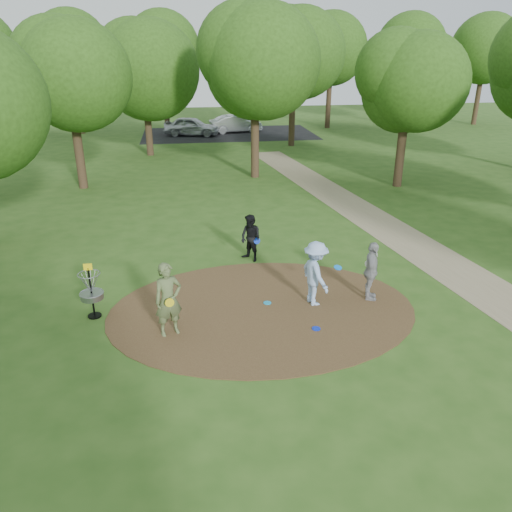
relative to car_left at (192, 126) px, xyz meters
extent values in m
plane|color=#2D5119|center=(1.04, -29.44, -0.75)|extent=(100.00, 100.00, 0.00)
cylinder|color=#47301C|center=(1.04, -29.44, -0.74)|extent=(8.40, 8.40, 0.02)
cube|color=#8C7A5B|center=(7.54, -27.44, -0.74)|extent=(7.55, 39.89, 0.01)
cube|color=black|center=(3.04, 0.56, -0.74)|extent=(14.00, 8.00, 0.01)
imported|color=#57673B|center=(-1.44, -30.32, 0.21)|extent=(0.81, 0.67, 1.91)
cylinder|color=gold|center=(-1.40, -30.58, 0.26)|extent=(0.22, 0.07, 0.22)
imported|color=#9BB9E8|center=(2.52, -29.30, 0.17)|extent=(0.96, 1.32, 1.84)
cylinder|color=#0D77EC|center=(3.15, -29.32, 0.33)|extent=(0.28, 0.28, 0.08)
imported|color=black|center=(1.19, -25.99, 0.05)|extent=(0.95, 0.98, 1.59)
cylinder|color=#0C32CD|center=(1.40, -26.03, -0.04)|extent=(0.23, 0.08, 0.22)
imported|color=#9A999C|center=(4.14, -29.26, 0.12)|extent=(0.73, 1.09, 1.73)
cylinder|color=white|center=(4.05, -29.26, 0.35)|extent=(0.23, 0.12, 0.22)
cylinder|color=#1A98D0|center=(1.23, -29.13, -0.72)|extent=(0.22, 0.22, 0.02)
cylinder|color=#0B26C9|center=(2.23, -30.68, -0.72)|extent=(0.22, 0.22, 0.02)
imported|color=#B5B9BE|center=(0.00, 0.00, 0.00)|extent=(4.69, 2.81, 1.49)
imported|color=#B7B9C0|center=(3.69, 1.08, -0.04)|extent=(4.50, 2.22, 1.42)
cylinder|color=black|center=(-3.46, -29.14, -0.07)|extent=(0.05, 0.05, 1.35)
cylinder|color=black|center=(-3.46, -29.14, -0.73)|extent=(0.36, 0.36, 0.04)
cylinder|color=gray|center=(-3.46, -29.14, -0.13)|extent=(0.60, 0.60, 0.16)
torus|color=gray|center=(-3.46, -29.14, -0.05)|extent=(0.63, 0.63, 0.03)
torus|color=gray|center=(-3.46, -29.14, 0.50)|extent=(0.58, 0.58, 0.02)
cube|color=yellow|center=(-3.46, -29.14, 0.70)|extent=(0.22, 0.02, 0.18)
cylinder|color=#332316|center=(-5.96, -15.44, 1.15)|extent=(0.44, 0.44, 3.80)
sphere|color=#264712|center=(-5.96, -15.44, 4.47)|extent=(5.16, 5.16, 5.16)
cylinder|color=#332316|center=(3.04, -14.44, 1.34)|extent=(0.44, 0.44, 4.18)
sphere|color=#264712|center=(3.04, -14.44, 5.02)|extent=(5.76, 5.76, 5.76)
cylinder|color=#332316|center=(10.04, -17.44, 1.06)|extent=(0.44, 0.44, 3.61)
sphere|color=#264712|center=(10.04, -17.44, 4.14)|extent=(4.66, 4.66, 4.66)
cylinder|color=#332316|center=(-2.96, -7.44, 0.96)|extent=(0.44, 0.44, 3.42)
sphere|color=#264712|center=(-2.96, -7.44, 4.36)|extent=(6.14, 6.14, 6.14)
cylinder|color=#332316|center=(7.04, -5.44, 1.44)|extent=(0.44, 0.44, 4.37)
sphere|color=#264712|center=(7.04, -5.44, 5.29)|extent=(6.07, 6.07, 6.07)
camera|label=1|loc=(-0.92, -41.32, 5.92)|focal=35.00mm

